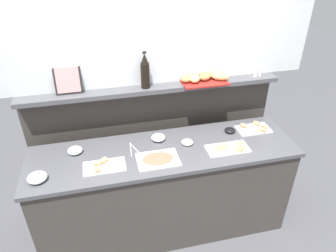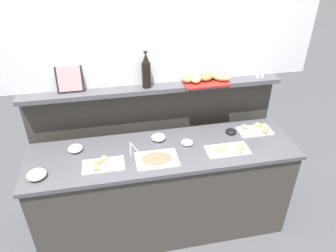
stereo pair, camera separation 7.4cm
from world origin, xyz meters
TOP-DOWN VIEW (x-y plane):
  - ground_plane at (0.00, 0.60)m, footprint 12.00×12.00m
  - buffet_counter at (0.00, 0.00)m, footprint 2.21×0.62m
  - back_ledge_unit at (0.00, 0.48)m, footprint 2.28×0.22m
  - upper_wall_panel at (0.00, 0.51)m, footprint 2.88×0.08m
  - sandwich_platter_front at (0.52, -0.11)m, footprint 0.35×0.17m
  - sandwich_platter_side at (0.86, 0.12)m, footprint 0.30×0.18m
  - sandwich_platter_rear at (-0.50, -0.10)m, footprint 0.32×0.17m
  - cold_cuts_platter at (-0.08, -0.11)m, footprint 0.33×0.23m
  - glass_bowl_large at (-0.71, 0.13)m, footprint 0.12×0.12m
  - glass_bowl_medium at (-0.02, 0.16)m, footprint 0.12×0.12m
  - glass_bowl_small at (-0.97, -0.15)m, footprint 0.14×0.14m
  - condiment_bowl_teal at (0.63, 0.13)m, footprint 0.10×0.10m
  - condiment_bowl_cream at (0.21, 0.04)m, footprint 0.10×0.10m
  - serving_tongs at (-0.25, 0.07)m, footprint 0.08×0.19m
  - wine_bottle_dark at (-0.07, 0.41)m, footprint 0.08×0.08m
  - salt_shaker at (0.95, 0.41)m, footprint 0.03×0.03m
  - pepper_shaker at (1.00, 0.41)m, footprint 0.03×0.03m
  - bread_basket at (0.44, 0.42)m, footprint 0.46×0.26m
  - framed_picture at (-0.70, 0.45)m, footprint 0.22×0.07m

SIDE VIEW (x-z plane):
  - ground_plane at x=0.00m, z-range 0.00..0.00m
  - buffet_counter at x=0.00m, z-range 0.00..0.92m
  - back_ledge_unit at x=0.00m, z-range 0.03..1.34m
  - serving_tongs at x=-0.25m, z-range 0.91..0.93m
  - cold_cuts_platter at x=-0.08m, z-range 0.91..0.94m
  - sandwich_platter_rear at x=-0.50m, z-range 0.91..0.94m
  - sandwich_platter_side at x=0.86m, z-range 0.91..0.94m
  - sandwich_platter_front at x=0.52m, z-range 0.91..0.94m
  - condiment_bowl_teal at x=0.63m, z-range 0.92..0.95m
  - condiment_bowl_cream at x=0.21m, z-range 0.92..0.95m
  - glass_bowl_large at x=-0.71m, z-range 0.91..0.96m
  - glass_bowl_medium at x=-0.02m, z-range 0.91..0.96m
  - glass_bowl_small at x=-0.97m, z-range 0.91..0.97m
  - bread_basket at x=0.44m, z-range 1.30..1.38m
  - salt_shaker at x=0.95m, z-range 1.30..1.39m
  - pepper_shaker at x=1.00m, z-range 1.30..1.39m
  - framed_picture at x=-0.70m, z-range 1.30..1.54m
  - wine_bottle_dark at x=-0.07m, z-range 1.29..1.60m
  - upper_wall_panel at x=0.00m, z-range 1.30..2.60m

